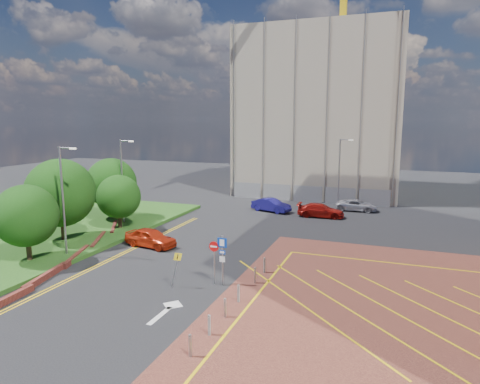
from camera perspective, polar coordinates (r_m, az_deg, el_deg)
The scene contains 21 objects.
ground at distance 26.54m, azimuth -4.20°, elevation -12.91°, with size 140.00×140.00×0.00m, color black.
forecourt at distance 24.79m, azimuth 28.12°, elevation -15.76°, with size 26.00×26.00×0.02m, color brown.
grass_bed at distance 41.19m, azimuth -24.06°, elevation -5.29°, with size 14.00×32.00×0.30m, color #224E19.
retaining_wall at distance 34.26m, azimuth -21.22°, elevation -7.95°, with size 6.06×20.33×0.40m.
tree_a at distance 33.58m, azimuth -26.64°, elevation -2.85°, with size 4.40×4.40×5.41m.
tree_b at distance 37.96m, azimuth -22.81°, elevation -0.11°, with size 5.60×5.60×6.74m.
tree_c at distance 40.66m, azimuth -15.87°, elevation -0.60°, with size 4.00×4.00×4.90m.
tree_d at distance 44.71m, azimuth -16.77°, elevation 1.13°, with size 5.00×5.00×6.08m.
lamp_left_near at distance 33.65m, azimuth -22.47°, elevation -0.52°, with size 1.53×0.16×8.00m.
lamp_left_far at distance 42.58m, azimuth -15.39°, elevation 1.86°, with size 1.53×0.16×8.00m.
lamp_back at distance 50.99m, azimuth 13.16°, elevation 2.85°, with size 1.53×0.16×8.00m.
sign_cluster at distance 26.60m, azimuth -2.79°, elevation -8.36°, with size 1.17×0.12×3.20m.
warning_sign at distance 26.58m, azimuth -8.52°, elevation -9.66°, with size 0.72×0.41×2.25m.
bollard_row at distance 24.12m, azimuth -0.77°, elevation -14.06°, with size 0.14×11.14×0.90m.
construction_building at distance 63.12m, azimuth 11.05°, elevation 10.23°, with size 21.20×19.20×22.00m, color #A69988.
tower_crane at distance 64.21m, azimuth 13.35°, elevation 23.53°, with size 1.60×35.00×35.40m.
construction_fence at distance 53.88m, azimuth 10.04°, elevation -0.30°, with size 21.60×0.06×2.00m, color gray.
car_red_left at distance 35.44m, azimuth -11.84°, elevation -5.97°, with size 1.78×4.42×1.51m, color red.
car_blue_back at distance 47.85m, azimuth 4.17°, elevation -1.74°, with size 1.57×4.49×1.48m, color navy.
car_red_back at distance 45.87m, azimuth 10.71°, elevation -2.43°, with size 1.98×4.87×1.41m, color #A4130E.
car_silver_back at distance 49.91m, azimuth 15.27°, elevation -1.71°, with size 2.10×4.55×1.27m, color silver.
Camera 1 is at (10.22, -22.29, 10.17)m, focal length 32.00 mm.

